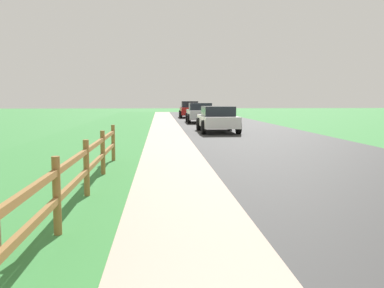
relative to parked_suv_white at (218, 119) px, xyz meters
name	(u,v)px	position (x,y,z in m)	size (l,w,h in m)	color
ground_plane	(182,129)	(-1.84, 2.31, -0.75)	(120.00, 120.00, 0.00)	#387E3C
road_asphalt	(233,127)	(1.66, 4.31, -0.75)	(7.00, 66.00, 0.01)	#343434
curb_concrete	(135,127)	(-4.84, 4.31, -0.75)	(6.00, 66.00, 0.01)	tan
grass_verge	(112,127)	(-6.34, 4.31, -0.75)	(5.00, 66.00, 0.00)	#387E3C
rail_fence	(74,174)	(-4.62, -16.42, -0.13)	(0.11, 11.64, 1.08)	olive
parked_suv_white	(218,119)	(0.00, 0.00, 0.00)	(2.08, 4.53, 1.45)	white
parked_car_silver	(200,113)	(-0.03, 9.79, 0.01)	(2.17, 4.30, 1.54)	#B7BABF
parked_car_red	(190,109)	(-0.21, 19.05, 0.06)	(2.06, 4.51, 1.64)	maroon
parked_car_blue	(190,108)	(0.46, 27.18, 0.04)	(2.22, 4.89, 1.54)	navy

